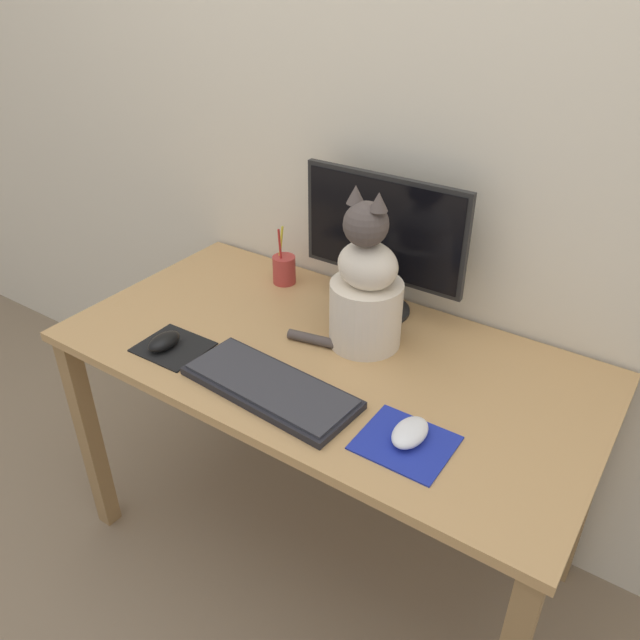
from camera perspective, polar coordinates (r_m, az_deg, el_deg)
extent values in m
plane|color=#847056|center=(2.06, 0.42, -19.78)|extent=(12.00, 12.00, 0.00)
cube|color=beige|center=(1.66, 8.27, 18.65)|extent=(7.00, 0.04, 2.50)
cube|color=tan|center=(1.57, 0.52, -3.34)|extent=(1.35, 0.69, 0.02)
cube|color=olive|center=(2.00, -20.30, -9.99)|extent=(0.05, 0.05, 0.70)
cube|color=olive|center=(2.30, -8.45, -2.01)|extent=(0.05, 0.05, 0.70)
cube|color=olive|center=(1.87, 23.05, -14.03)|extent=(0.05, 0.05, 0.70)
cylinder|color=black|center=(1.74, 5.41, 0.97)|extent=(0.17, 0.17, 0.01)
cylinder|color=black|center=(1.71, 5.50, 2.51)|extent=(0.04, 0.04, 0.10)
cube|color=black|center=(1.63, 5.84, 8.34)|extent=(0.46, 0.02, 0.28)
cube|color=black|center=(1.62, 5.67, 8.23)|extent=(0.44, 0.00, 0.26)
cube|color=black|center=(1.44, -4.58, -6.17)|extent=(0.43, 0.20, 0.02)
cube|color=#333338|center=(1.43, -4.60, -5.79)|extent=(0.41, 0.18, 0.01)
cube|color=black|center=(1.62, -13.28, -2.42)|extent=(0.17, 0.15, 0.00)
cube|color=#1E2D9E|center=(1.32, 7.80, -11.07)|extent=(0.19, 0.17, 0.00)
ellipsoid|color=black|center=(1.61, -14.07, -1.91)|extent=(0.06, 0.10, 0.04)
ellipsoid|color=white|center=(1.31, 8.23, -10.15)|extent=(0.07, 0.11, 0.03)
cylinder|color=beige|center=(1.56, 4.19, 0.60)|extent=(0.21, 0.21, 0.17)
ellipsoid|color=beige|center=(1.50, 4.39, 5.00)|extent=(0.17, 0.15, 0.12)
sphere|color=#4C423D|center=(1.44, 4.23, 8.73)|extent=(0.12, 0.12, 0.11)
cone|color=#4C423D|center=(1.44, 3.28, 11.41)|extent=(0.05, 0.05, 0.04)
cone|color=#4C423D|center=(1.40, 5.40, 10.74)|extent=(0.05, 0.05, 0.04)
cylinder|color=#4C423D|center=(1.57, 1.02, -2.15)|extent=(0.24, 0.07, 0.03)
cylinder|color=#B23833|center=(1.87, -3.30, 4.62)|extent=(0.07, 0.07, 0.08)
cylinder|color=yellow|center=(1.85, -3.64, 6.49)|extent=(0.01, 0.03, 0.14)
cylinder|color=red|center=(1.83, -3.64, 6.22)|extent=(0.02, 0.01, 0.14)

